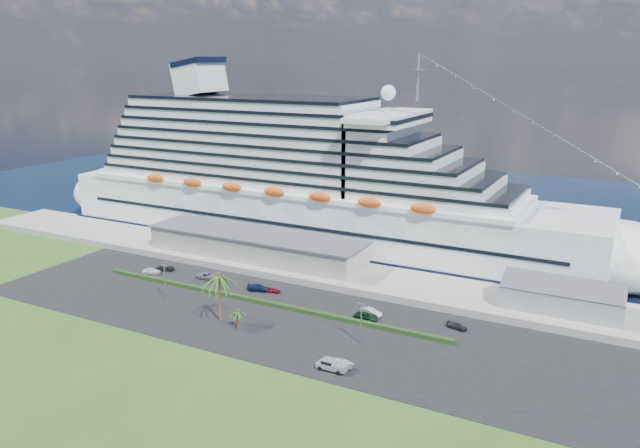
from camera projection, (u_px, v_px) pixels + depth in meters
The scene contains 22 objects.
ground at pixel (250, 339), 121.06m from camera, with size 420.00×420.00×0.00m, color #2E4F1A.
asphalt_lot at pixel (279, 319), 130.45m from camera, with size 140.00×38.00×0.12m, color black.
wharf at pixel (340, 274), 155.02m from camera, with size 240.00×20.00×1.80m, color gray.
water at pixel (446, 204), 232.17m from camera, with size 420.00×160.00×0.02m, color black.
cruise_ship at pixel (310, 186), 181.14m from camera, with size 191.00×38.00×54.00m.
terminal_building at pixel (256, 244), 165.21m from camera, with size 61.00×15.00×6.30m.
port_shed at pixel (563, 297), 130.70m from camera, with size 24.00×12.31×7.37m.
hedge at pixel (260, 302), 138.19m from camera, with size 88.00×1.10×0.90m, color black.
lamp_post_left at pixel (165, 278), 139.12m from camera, with size 1.60×0.35×8.27m.
lamp_post_right at pixel (361, 318), 117.51m from camera, with size 1.60×0.35×8.27m.
palm_tall at pixel (219, 280), 126.60m from camera, with size 8.82×8.82×11.13m.
palm_short at pixel (238, 313), 124.28m from camera, with size 3.53×3.53×4.56m.
parked_car_0 at pixel (151, 271), 157.09m from camera, with size 1.82×4.52×1.54m, color white.
parked_car_1 at pixel (165, 268), 159.27m from camera, with size 1.55×4.44×1.46m, color black.
parked_car_2 at pixel (207, 276), 153.43m from camera, with size 2.59×5.62×1.56m, color gray.
parked_car_3 at pixel (259, 288), 145.51m from camera, with size 2.21×5.44×1.58m, color #121E3F.
parked_car_4 at pixel (273, 290), 144.54m from camera, with size 1.49×3.70×1.26m, color maroon.
parked_car_5 at pixel (371, 312), 131.72m from camera, with size 1.66×4.77×1.57m, color #A1A4A8.
parked_car_6 at pixel (366, 316), 129.74m from camera, with size 2.36×5.12×1.42m, color black.
parked_car_7 at pixel (457, 326), 125.19m from camera, with size 1.71×4.22×1.22m, color #232127.
pickup_truck at pixel (332, 365), 108.44m from camera, with size 5.59×2.23×1.96m.
boat_trailer at pixel (341, 362), 109.32m from camera, with size 5.75×4.13×1.61m.
Camera 1 is at (63.87, -91.99, 52.93)m, focal length 35.00 mm.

